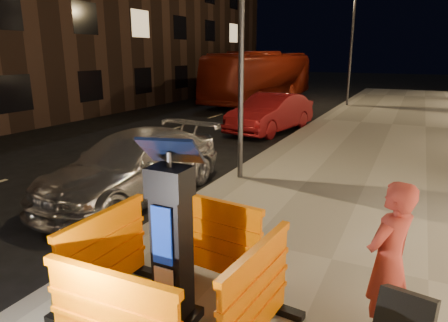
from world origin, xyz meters
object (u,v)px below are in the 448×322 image
at_px(car_silver, 135,196).
at_px(parking_kiosk, 172,238).
at_px(barrier_bldgside, 256,298).
at_px(car_red, 270,132).
at_px(man, 388,262).
at_px(barrier_back, 214,239).
at_px(bus_doubledecker, 261,102).
at_px(barrier_kerbside, 105,256).

bearing_deg(car_silver, parking_kiosk, -43.02).
bearing_deg(barrier_bldgside, car_red, 24.19).
bearing_deg(man, car_red, -124.74).
xyz_separation_m(parking_kiosk, barrier_bldgside, (0.95, 0.00, -0.43)).
distance_m(barrier_back, car_silver, 3.97).
relative_size(barrier_back, man, 0.83).
bearing_deg(car_red, parking_kiosk, -65.88).
distance_m(bus_doubledecker, man, 21.85).
height_order(parking_kiosk, car_red, parking_kiosk).
height_order(barrier_back, man, man).
bearing_deg(barrier_back, barrier_bldgside, -38.52).
bearing_deg(bus_doubledecker, man, -62.63).
height_order(bus_doubledecker, man, man).
height_order(car_silver, bus_doubledecker, bus_doubledecker).
distance_m(barrier_kerbside, barrier_bldgside, 1.90).
distance_m(barrier_kerbside, man, 3.12).
distance_m(barrier_back, barrier_kerbside, 1.34).
height_order(car_silver, car_red, car_red).
xyz_separation_m(barrier_back, car_red, (-2.94, 10.54, -0.70)).
height_order(barrier_kerbside, barrier_bldgside, same).
bearing_deg(man, barrier_bldgside, -26.78).
height_order(barrier_back, bus_doubledecker, bus_doubledecker).
relative_size(barrier_kerbside, bus_doubledecker, 0.13).
distance_m(car_silver, bus_doubledecker, 17.76).
bearing_deg(parking_kiosk, man, 22.78).
height_order(parking_kiosk, man, parking_kiosk).
bearing_deg(man, car_silver, -85.93).
xyz_separation_m(barrier_back, bus_doubledecker, (-6.81, 19.71, -0.70)).
xyz_separation_m(barrier_bldgside, bus_doubledecker, (-7.76, 20.66, -0.70)).
height_order(barrier_bldgside, bus_doubledecker, bus_doubledecker).
xyz_separation_m(barrier_kerbside, barrier_bldgside, (1.90, 0.00, 0.00)).
bearing_deg(barrier_kerbside, parking_kiosk, -88.52).
bearing_deg(parking_kiosk, barrier_back, 93.48).
distance_m(barrier_kerbside, bus_doubledecker, 21.49).
relative_size(parking_kiosk, barrier_bldgside, 1.40).
bearing_deg(car_red, barrier_kerbside, -70.41).
bearing_deg(barrier_back, man, 0.26).
distance_m(parking_kiosk, car_red, 11.91).
distance_m(parking_kiosk, barrier_bldgside, 1.04).
height_order(car_silver, man, man).
distance_m(barrier_bldgside, car_red, 12.15).
relative_size(parking_kiosk, barrier_back, 1.40).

